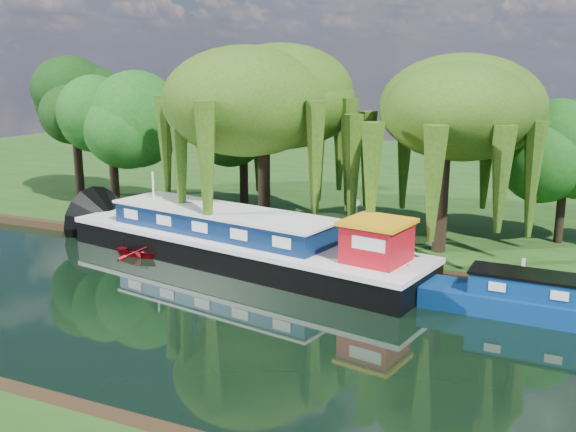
% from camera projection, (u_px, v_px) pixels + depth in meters
% --- Properties ---
extents(ground, '(120.00, 120.00, 0.00)m').
position_uv_depth(ground, '(256.00, 324.00, 24.85)').
color(ground, black).
extents(far_bank, '(120.00, 52.00, 0.45)m').
position_uv_depth(far_bank, '(438.00, 180.00, 54.93)').
color(far_bank, '#183A0F').
rests_on(far_bank, ground).
extents(dutch_barge, '(20.69, 8.16, 4.26)m').
position_uv_depth(dutch_barge, '(241.00, 242.00, 32.45)').
color(dutch_barge, black).
rests_on(dutch_barge, ground).
extents(red_dinghy, '(3.89, 3.02, 0.74)m').
position_uv_depth(red_dinghy, '(151.00, 255.00, 33.87)').
color(red_dinghy, '#9F0B17').
rests_on(red_dinghy, ground).
extents(willow_left, '(8.41, 8.41, 10.07)m').
position_uv_depth(willow_left, '(263.00, 103.00, 35.86)').
color(willow_left, black).
rests_on(willow_left, far_bank).
extents(willow_right, '(7.42, 7.42, 9.04)m').
position_uv_depth(willow_right, '(445.00, 122.00, 31.62)').
color(willow_right, black).
rests_on(willow_right, far_bank).
extents(tree_far_left, '(5.42, 5.42, 8.74)m').
position_uv_depth(tree_far_left, '(111.00, 119.00, 41.68)').
color(tree_far_left, black).
rests_on(tree_far_left, far_bank).
extents(tree_far_back, '(5.37, 5.37, 9.03)m').
position_uv_depth(tree_far_back, '(74.00, 109.00, 45.82)').
color(tree_far_back, black).
rests_on(tree_far_back, far_bank).
extents(tree_far_mid, '(4.81, 4.81, 7.86)m').
position_uv_depth(tree_far_mid, '(243.00, 129.00, 40.63)').
color(tree_far_mid, black).
rests_on(tree_far_mid, far_bank).
extents(tree_far_right, '(4.02, 4.02, 6.58)m').
position_uv_depth(tree_far_right, '(566.00, 159.00, 33.73)').
color(tree_far_right, black).
rests_on(tree_far_right, far_bank).
extents(lamppost, '(0.36, 0.36, 2.56)m').
position_uv_depth(lamppost, '(357.00, 210.00, 33.41)').
color(lamppost, silver).
rests_on(lamppost, far_bank).
extents(mooring_posts, '(19.16, 0.16, 1.00)m').
position_uv_depth(mooring_posts, '(324.00, 245.00, 32.28)').
color(mooring_posts, silver).
rests_on(mooring_posts, far_bank).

